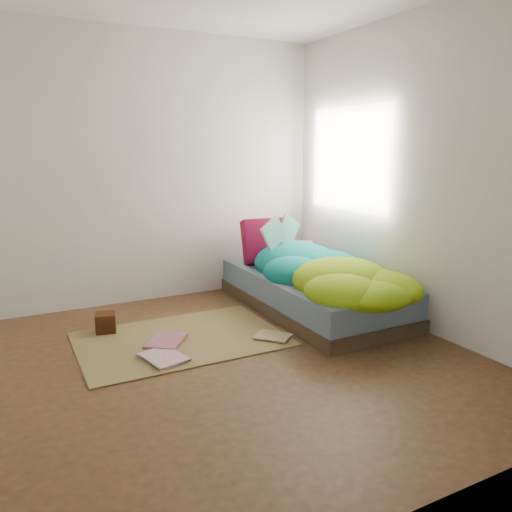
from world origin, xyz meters
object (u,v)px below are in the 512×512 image
(bed, at_px, (312,292))
(floor_book_a, at_px, (148,362))
(open_book, at_px, (281,222))
(wooden_box, at_px, (106,322))
(floor_book_b, at_px, (150,340))
(pillow_magenta, at_px, (265,241))

(bed, distance_m, floor_book_a, 1.82)
(bed, bearing_deg, open_book, 113.64)
(wooden_box, height_order, floor_book_a, wooden_box)
(wooden_box, bearing_deg, floor_book_a, -80.21)
(bed, bearing_deg, wooden_box, 171.88)
(open_book, height_order, floor_book_b, open_book)
(bed, xyz_separation_m, wooden_box, (-1.87, 0.27, -0.08))
(bed, xyz_separation_m, floor_book_a, (-1.73, -0.53, -0.14))
(pillow_magenta, relative_size, floor_book_a, 1.32)
(pillow_magenta, xyz_separation_m, open_book, (0.02, -0.30, 0.24))
(bed, xyz_separation_m, pillow_magenta, (-0.16, 0.64, 0.40))
(floor_book_b, bearing_deg, floor_book_a, -70.76)
(bed, bearing_deg, floor_book_b, -175.32)
(floor_book_a, relative_size, floor_book_b, 1.00)
(bed, xyz_separation_m, floor_book_b, (-1.61, -0.13, -0.14))
(wooden_box, distance_m, floor_book_b, 0.48)
(wooden_box, bearing_deg, pillow_magenta, 12.40)
(bed, bearing_deg, pillow_magenta, 104.30)
(pillow_magenta, bearing_deg, floor_book_a, -136.17)
(wooden_box, bearing_deg, floor_book_b, -56.48)
(pillow_magenta, height_order, wooden_box, pillow_magenta)
(open_book, distance_m, wooden_box, 1.87)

